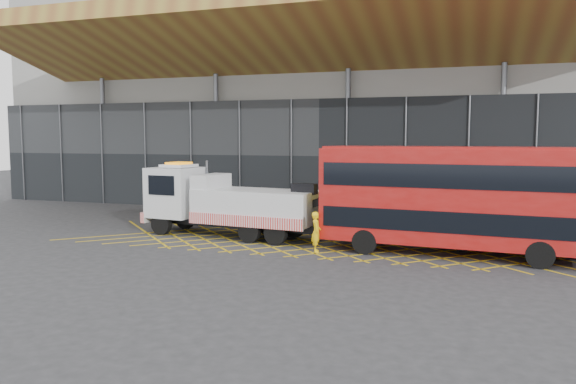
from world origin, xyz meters
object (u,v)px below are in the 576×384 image
(recovery_truck, at_px, (224,202))
(bus_towed, at_px, (456,196))
(bus_second, at_px, (537,206))
(worker, at_px, (316,232))

(recovery_truck, xyz_separation_m, bus_towed, (11.95, -1.33, 0.87))
(recovery_truck, xyz_separation_m, bus_second, (15.45, 0.24, 0.35))
(bus_towed, bearing_deg, recovery_truck, 178.03)
(recovery_truck, xyz_separation_m, worker, (5.82, -2.46, -0.91))
(recovery_truck, bearing_deg, bus_towed, 0.02)
(bus_towed, height_order, worker, bus_towed)
(recovery_truck, height_order, bus_towed, bus_towed)
(recovery_truck, height_order, worker, recovery_truck)
(recovery_truck, bearing_deg, worker, -16.58)
(worker, bearing_deg, bus_second, -94.01)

